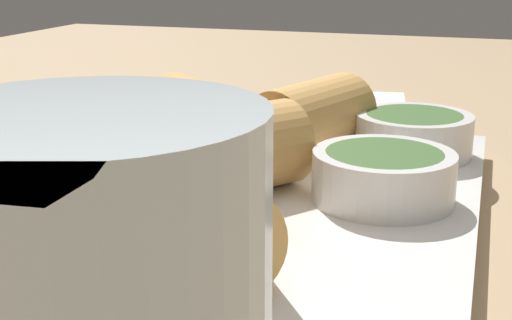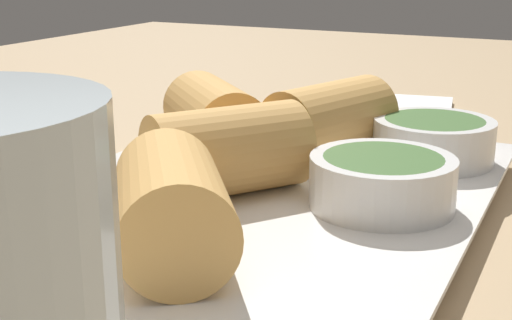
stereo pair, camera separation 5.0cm
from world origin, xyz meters
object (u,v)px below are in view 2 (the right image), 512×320
dipping_bowl_near (382,180)px  dipping_bowl_far (433,138)px  napkin (375,113)px  serving_plate (256,206)px

dipping_bowl_near → dipping_bowl_far: size_ratio=1.00×
napkin → serving_plate: bearing=3.2°
dipping_bowl_near → dipping_bowl_far: bearing=177.0°
serving_plate → napkin: (-27.25, -1.51, -0.46)cm
dipping_bowl_far → dipping_bowl_near: bearing=-3.0°
dipping_bowl_far → napkin: 19.05cm
dipping_bowl_near → napkin: dipping_bowl_near is taller
serving_plate → napkin: size_ratio=1.96×
dipping_bowl_far → napkin: bearing=-152.4°
serving_plate → napkin: bearing=-176.8°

